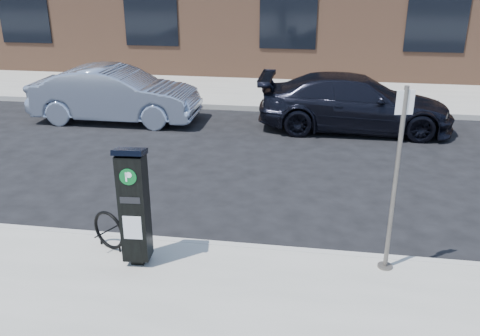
% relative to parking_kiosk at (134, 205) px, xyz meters
% --- Properties ---
extents(ground, '(120.00, 120.00, 0.00)m').
position_rel_parking_kiosk_xyz_m(ground, '(1.13, 0.70, -1.02)').
color(ground, black).
rests_on(ground, ground).
extents(sidewalk_far, '(60.00, 12.00, 0.15)m').
position_rel_parking_kiosk_xyz_m(sidewalk_far, '(1.13, 14.70, -0.95)').
color(sidewalk_far, gray).
rests_on(sidewalk_far, ground).
extents(curb_near, '(60.00, 0.12, 0.16)m').
position_rel_parking_kiosk_xyz_m(curb_near, '(1.13, 0.68, -0.95)').
color(curb_near, '#9E9B93').
rests_on(curb_near, ground).
extents(curb_far, '(60.00, 0.12, 0.16)m').
position_rel_parking_kiosk_xyz_m(curb_far, '(1.13, 8.72, -0.95)').
color(curb_far, '#9E9B93').
rests_on(curb_far, ground).
extents(parking_kiosk, '(0.41, 0.37, 1.70)m').
position_rel_parking_kiosk_xyz_m(parking_kiosk, '(0.00, 0.00, 0.00)').
color(parking_kiosk, black).
rests_on(parking_kiosk, sidewalk_near).
extents(sign_pole, '(0.22, 0.20, 2.51)m').
position_rel_parking_kiosk_xyz_m(sign_pole, '(3.37, 0.40, 0.37)').
color(sign_pole, '#4A4641').
rests_on(sign_pole, sidewalk_near).
extents(bike_rack, '(0.56, 0.29, 0.59)m').
position_rel_parking_kiosk_xyz_m(bike_rack, '(-0.54, 0.30, -0.58)').
color(bike_rack, black).
rests_on(bike_rack, sidewalk_near).
extents(car_silver, '(4.53, 1.61, 1.49)m').
position_rel_parking_kiosk_xyz_m(car_silver, '(-3.13, 7.10, -0.28)').
color(car_silver, '#8996AE').
rests_on(car_silver, ground).
extents(car_dark, '(4.93, 2.02, 1.43)m').
position_rel_parking_kiosk_xyz_m(car_dark, '(3.27, 7.29, -0.31)').
color(car_dark, black).
rests_on(car_dark, ground).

